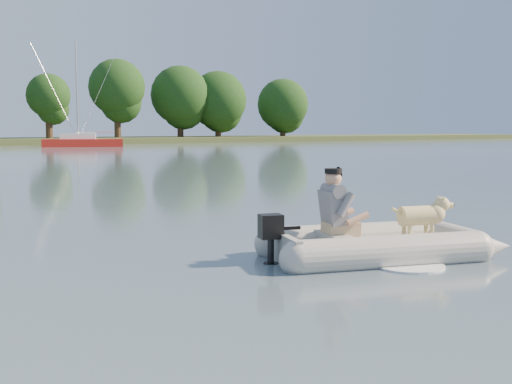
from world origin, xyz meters
TOP-DOWN VIEW (x-y plane):
  - water at (0.00, 0.00)m, footprint 160.00×160.00m
  - dinghy at (0.93, 0.32)m, footprint 5.25×4.45m
  - man at (0.31, 0.54)m, footprint 0.81×0.74m
  - dog at (1.53, 0.20)m, footprint 0.92×0.53m
  - outboard_motor at (-0.57, 0.73)m, footprint 0.45×0.36m
  - sailboat at (11.61, 50.15)m, footprint 7.14×4.23m

SIDE VIEW (x-z plane):
  - water at x=0.00m, z-range 0.00..0.00m
  - outboard_motor at x=-0.57m, z-range -0.08..0.66m
  - sailboat at x=11.61m, z-range -4.29..5.12m
  - dog at x=1.53m, z-range 0.19..0.78m
  - dinghy at x=0.93m, z-range -0.10..1.20m
  - man at x=0.31m, z-range 0.22..1.23m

